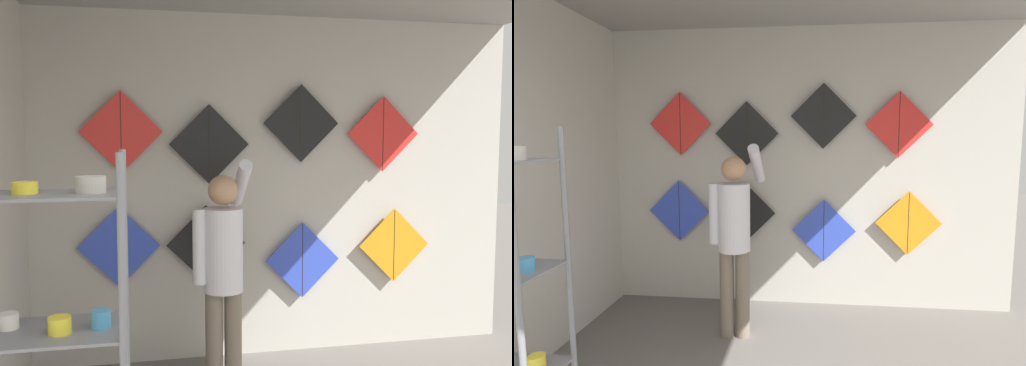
# 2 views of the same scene
# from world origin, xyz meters

# --- Properties ---
(back_panel) EXTENTS (4.42, 0.06, 2.80)m
(back_panel) POSITION_xyz_m (0.00, 3.33, 1.40)
(back_panel) COLOR #BCB7AD
(back_panel) RESTS_ON ground
(shopkeeper) EXTENTS (0.42, 0.60, 1.67)m
(shopkeeper) POSITION_xyz_m (-0.41, 2.55, 0.94)
(shopkeeper) COLOR #726656
(shopkeeper) RESTS_ON ground
(kite_0) EXTENTS (0.64, 0.01, 0.64)m
(kite_0) POSITION_xyz_m (-1.13, 3.24, 0.96)
(kite_0) COLOR blue
(kite_1) EXTENTS (0.64, 0.01, 0.64)m
(kite_1) POSITION_xyz_m (-0.45, 3.24, 0.96)
(kite_1) COLOR black
(kite_2) EXTENTS (0.64, 0.01, 0.64)m
(kite_2) POSITION_xyz_m (0.36, 3.24, 0.79)
(kite_2) COLOR blue
(kite_3) EXTENTS (0.64, 0.01, 0.64)m
(kite_3) POSITION_xyz_m (1.18, 3.24, 0.89)
(kite_3) COLOR orange
(kite_4) EXTENTS (0.64, 0.01, 0.64)m
(kite_4) POSITION_xyz_m (-1.10, 3.24, 1.86)
(kite_4) COLOR red
(kite_5) EXTENTS (0.64, 0.01, 0.64)m
(kite_5) POSITION_xyz_m (-0.42, 3.24, 1.76)
(kite_5) COLOR black
(kite_6) EXTENTS (0.64, 0.01, 0.64)m
(kite_6) POSITION_xyz_m (0.34, 3.24, 1.93)
(kite_6) COLOR black
(kite_7) EXTENTS (0.64, 0.01, 0.64)m
(kite_7) POSITION_xyz_m (1.06, 3.24, 1.84)
(kite_7) COLOR red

